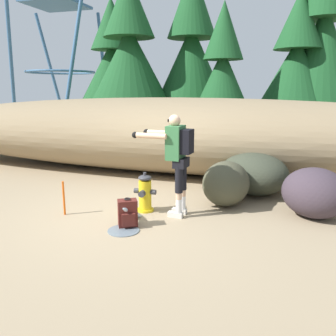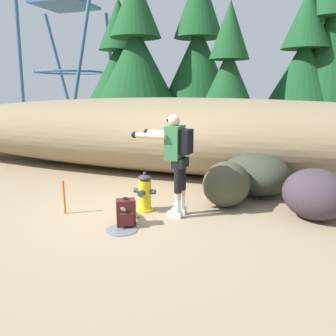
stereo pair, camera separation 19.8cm
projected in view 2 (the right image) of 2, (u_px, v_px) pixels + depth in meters
ground_plane at (128, 215)px, 6.19m from camera, size 56.00×56.00×0.04m
dirt_embankment at (183, 135)px, 9.19m from camera, size 17.86×3.20×1.94m
fire_hydrant at (145, 193)px, 6.27m from camera, size 0.40×0.35×0.71m
hydrant_water_jet at (130, 217)px, 5.71m from camera, size 0.50×1.08×0.51m
utility_worker at (176, 153)px, 5.87m from camera, size 1.00×0.59×1.74m
spare_backpack at (126, 213)px, 5.58m from camera, size 0.36×0.36×0.47m
boulder_large at (316, 194)px, 5.86m from camera, size 1.43×1.36×0.86m
boulder_mid at (256, 174)px, 7.22m from camera, size 1.95×1.91×0.87m
boulder_small at (226, 184)px, 6.53m from camera, size 1.04×1.18×0.84m
pine_tree_far_left at (120, 59)px, 15.32m from camera, size 2.81×2.81×5.96m
pine_tree_left at (136, 49)px, 12.99m from camera, size 2.92×2.92×6.27m
pine_tree_center at (198, 50)px, 13.51m from camera, size 2.90×2.90×6.64m
pine_tree_right at (229, 70)px, 11.64m from camera, size 2.05×2.05×4.96m
pine_tree_far_right at (304, 59)px, 12.21m from camera, size 2.56×2.56×5.52m
pine_tree_ridge_end at (332, 33)px, 12.12m from camera, size 2.78×2.78×7.44m
survey_stake at (64, 197)px, 6.13m from camera, size 0.04×0.04×0.60m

